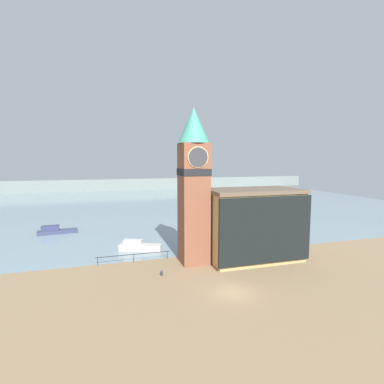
{
  "coord_description": "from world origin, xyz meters",
  "views": [
    {
      "loc": [
        -12.69,
        -27.32,
        13.77
      ],
      "look_at": [
        -2.11,
        7.61,
        9.83
      ],
      "focal_mm": 28.0,
      "sensor_mm": 36.0,
      "label": 1
    }
  ],
  "objects_px": {
    "boat_near": "(139,246)",
    "boat_far": "(56,231)",
    "clock_tower": "(194,182)",
    "pier_building": "(253,224)",
    "mooring_bollard_near": "(162,273)"
  },
  "relations": [
    {
      "from": "boat_near",
      "to": "boat_far",
      "type": "distance_m",
      "value": 20.38
    },
    {
      "from": "boat_near",
      "to": "boat_far",
      "type": "xyz_separation_m",
      "value": [
        -13.71,
        15.09,
        -0.06
      ]
    },
    {
      "from": "clock_tower",
      "to": "boat_far",
      "type": "height_order",
      "value": "clock_tower"
    },
    {
      "from": "pier_building",
      "to": "clock_tower",
      "type": "bearing_deg",
      "value": 171.91
    },
    {
      "from": "pier_building",
      "to": "mooring_bollard_near",
      "type": "relative_size",
      "value": 21.0
    },
    {
      "from": "pier_building",
      "to": "boat_near",
      "type": "distance_m",
      "value": 17.51
    },
    {
      "from": "boat_far",
      "to": "clock_tower",
      "type": "bearing_deg",
      "value": -53.78
    },
    {
      "from": "boat_far",
      "to": "mooring_bollard_near",
      "type": "relative_size",
      "value": 11.54
    },
    {
      "from": "boat_far",
      "to": "pier_building",
      "type": "bearing_deg",
      "value": -45.44
    },
    {
      "from": "clock_tower",
      "to": "boat_far",
      "type": "relative_size",
      "value": 2.87
    },
    {
      "from": "clock_tower",
      "to": "boat_near",
      "type": "bearing_deg",
      "value": 131.22
    },
    {
      "from": "mooring_bollard_near",
      "to": "clock_tower",
      "type": "bearing_deg",
      "value": 33.91
    },
    {
      "from": "boat_far",
      "to": "mooring_bollard_near",
      "type": "xyz_separation_m",
      "value": [
        15.08,
        -25.84,
        -0.25
      ]
    },
    {
      "from": "clock_tower",
      "to": "boat_far",
      "type": "distance_m",
      "value": 31.86
    },
    {
      "from": "boat_near",
      "to": "pier_building",
      "type": "bearing_deg",
      "value": -8.49
    }
  ]
}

